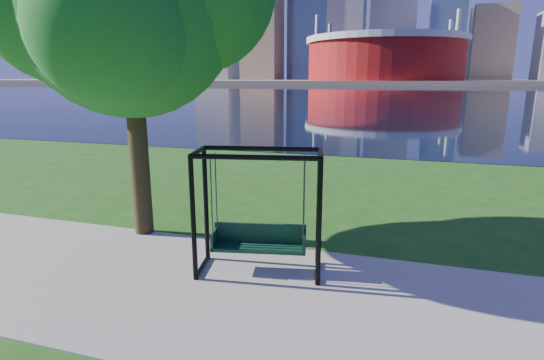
% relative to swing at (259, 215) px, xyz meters
% --- Properties ---
extents(ground, '(900.00, 900.00, 0.00)m').
position_rel_swing_xyz_m(ground, '(0.60, -0.35, -1.05)').
color(ground, '#1E5114').
rests_on(ground, ground).
extents(path, '(120.00, 4.00, 0.03)m').
position_rel_swing_xyz_m(path, '(0.60, -0.85, -1.03)').
color(path, '#9E937F').
rests_on(path, ground).
extents(river, '(900.00, 180.00, 0.02)m').
position_rel_swing_xyz_m(river, '(0.60, 101.65, -1.04)').
color(river, black).
rests_on(river, ground).
extents(far_bank, '(900.00, 228.00, 2.00)m').
position_rel_swing_xyz_m(far_bank, '(0.60, 305.65, -0.05)').
color(far_bank, '#937F60').
rests_on(far_bank, ground).
extents(stadium, '(83.00, 83.00, 32.00)m').
position_rel_swing_xyz_m(stadium, '(-9.40, 234.65, 13.18)').
color(stadium, maroon).
rests_on(stadium, far_bank).
extents(skyline, '(392.00, 66.00, 96.50)m').
position_rel_swing_xyz_m(skyline, '(-3.66, 319.05, 34.84)').
color(skyline, gray).
rests_on(skyline, far_bank).
extents(swing, '(2.25, 1.31, 2.16)m').
position_rel_swing_xyz_m(swing, '(0.00, 0.00, 0.00)').
color(swing, black).
rests_on(swing, ground).
extents(park_tree, '(5.55, 5.01, 6.89)m').
position_rel_swing_xyz_m(park_tree, '(-3.07, 1.13, 3.74)').
color(park_tree, '#2E2514').
rests_on(park_tree, ground).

